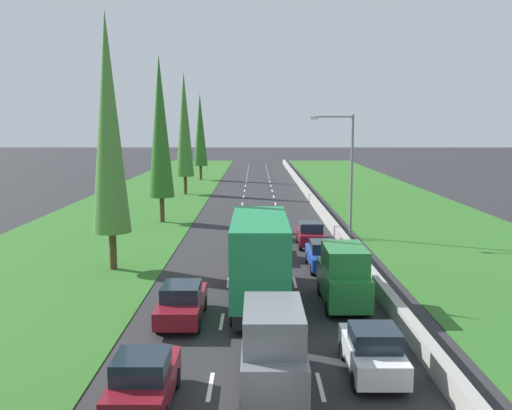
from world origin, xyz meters
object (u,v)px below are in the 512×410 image
(poplar_tree_fifth, at_px, (203,130))
(blue_sedan_right_lane, at_px, (327,255))
(white_hatchback_right_lane, at_px, (375,351))
(green_sedan_centre_lane, at_px, (266,244))
(maroon_sedan_left_lane, at_px, (185,302))
(maroon_hatchback_right_lane, at_px, (313,235))
(poplar_tree_third, at_px, (163,127))
(poplar_tree_fourth, at_px, (187,125))
(white_sedan_centre_lane_fifth, at_px, (261,227))
(green_box_truck_centre_lane, at_px, (262,257))
(green_van_right_lane, at_px, (346,276))
(poplar_tree_second, at_px, (111,124))
(maroon_hatchback_left_lane, at_px, (146,381))
(street_light_mast, at_px, (350,167))
(grey_van_centre_lane, at_px, (275,349))

(poplar_tree_fifth, bearing_deg, blue_sedan_right_lane, -77.03)
(white_hatchback_right_lane, bearing_deg, green_sedan_centre_lane, 101.34)
(maroon_sedan_left_lane, relative_size, maroon_hatchback_right_lane, 1.15)
(poplar_tree_third, bearing_deg, poplar_tree_fourth, 91.32)
(poplar_tree_third, bearing_deg, white_hatchback_right_lane, -68.23)
(maroon_hatchback_right_lane, xyz_separation_m, poplar_tree_fifth, (-12.09, 47.33, 6.68))
(maroon_sedan_left_lane, bearing_deg, blue_sedan_right_lane, 51.16)
(white_sedan_centre_lane_fifth, relative_size, poplar_tree_fifth, 0.35)
(green_box_truck_centre_lane, height_order, maroon_hatchback_right_lane, green_box_truck_centre_lane)
(blue_sedan_right_lane, height_order, poplar_tree_fifth, poplar_tree_fifth)
(maroon_sedan_left_lane, distance_m, poplar_tree_fifth, 62.70)
(green_van_right_lane, bearing_deg, poplar_tree_second, 152.11)
(maroon_hatchback_left_lane, xyz_separation_m, poplar_tree_fifth, (-5.08, 69.56, 6.68))
(green_van_right_lane, bearing_deg, maroon_hatchback_left_lane, -127.37)
(poplar_tree_fourth, distance_m, poplar_tree_fifth, 17.96)
(poplar_tree_fourth, relative_size, poplar_tree_fifth, 1.12)
(maroon_hatchback_right_lane, distance_m, street_light_mast, 6.13)
(white_sedan_centre_lane_fifth, bearing_deg, grey_van_centre_lane, -89.21)
(white_hatchback_right_lane, xyz_separation_m, maroon_hatchback_left_lane, (-7.15, -2.20, 0.00))
(white_sedan_centre_lane_fifth, distance_m, poplar_tree_fifth, 45.61)
(maroon_hatchback_right_lane, bearing_deg, green_box_truck_centre_lane, -106.11)
(maroon_hatchback_left_lane, bearing_deg, white_hatchback_right_lane, 17.08)
(grey_van_centre_lane, relative_size, poplar_tree_fourth, 0.34)
(poplar_tree_third, xyz_separation_m, poplar_tree_fourth, (-0.46, 19.68, 0.20))
(grey_van_centre_lane, relative_size, poplar_tree_second, 0.34)
(green_van_right_lane, bearing_deg, street_light_mast, 80.63)
(grey_van_centre_lane, distance_m, maroon_hatchback_right_lane, 21.44)
(maroon_hatchback_left_lane, xyz_separation_m, poplar_tree_second, (-4.91, 16.04, 7.47))
(poplar_tree_second, bearing_deg, poplar_tree_fifth, 90.18)
(grey_van_centre_lane, height_order, white_sedan_centre_lane_fifth, grey_van_centre_lane)
(green_box_truck_centre_lane, bearing_deg, maroon_hatchback_left_lane, -109.22)
(maroon_sedan_left_lane, distance_m, poplar_tree_third, 26.01)
(poplar_tree_second, relative_size, street_light_mast, 1.61)
(white_hatchback_right_lane, relative_size, white_sedan_centre_lane_fifth, 0.87)
(green_box_truck_centre_lane, relative_size, poplar_tree_fourth, 0.65)
(grey_van_centre_lane, bearing_deg, blue_sedan_right_lane, 77.38)
(poplar_tree_second, bearing_deg, white_sedan_centre_lane_fifth, 47.68)
(maroon_hatchback_right_lane, bearing_deg, maroon_hatchback_left_lane, -107.51)
(green_sedan_centre_lane, distance_m, blue_sedan_right_lane, 4.58)
(white_sedan_centre_lane_fifth, height_order, maroon_hatchback_right_lane, maroon_hatchback_right_lane)
(green_box_truck_centre_lane, bearing_deg, street_light_mast, 67.31)
(green_box_truck_centre_lane, xyz_separation_m, blue_sedan_right_lane, (3.76, 6.30, -1.37))
(blue_sedan_right_lane, relative_size, maroon_hatchback_right_lane, 1.15)
(white_hatchback_right_lane, xyz_separation_m, green_sedan_centre_lane, (-3.41, 16.99, -0.02))
(white_sedan_centre_lane_fifth, height_order, maroon_hatchback_left_lane, maroon_hatchback_left_lane)
(poplar_tree_second, bearing_deg, maroon_sedan_left_lane, -59.50)
(blue_sedan_right_lane, xyz_separation_m, poplar_tree_second, (-12.13, -0.17, 7.49))
(green_box_truck_centre_lane, xyz_separation_m, maroon_sedan_left_lane, (-3.30, -2.47, -1.37))
(poplar_tree_fourth, xyz_separation_m, street_light_mast, (15.09, -26.24, -3.05))
(maroon_hatchback_left_lane, distance_m, poplar_tree_fourth, 52.40)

